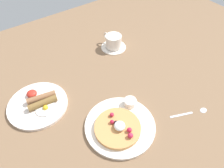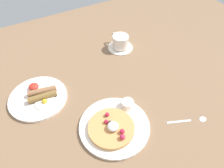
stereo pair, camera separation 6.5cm
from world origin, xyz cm
name	(u,v)px [view 2 (the right image)]	position (x,y,z in cm)	size (l,w,h in cm)	color
ground_plane	(111,96)	(0.00, 0.00, -1.50)	(198.52, 141.80, 3.00)	brown
pancake_plate	(114,126)	(-6.20, -13.92, 0.57)	(24.45, 24.45, 1.15)	white
pancake_with_berries	(112,128)	(-7.81, -14.79, 2.09)	(15.80, 15.80, 3.70)	tan
syrup_ramekin	(128,104)	(2.08, -9.06, 2.48)	(4.59, 4.59, 2.59)	white
breakfast_plate	(38,98)	(-25.89, 11.34, 0.59)	(22.24, 22.24, 1.19)	white
fried_breakfast	(41,94)	(-24.32, 11.05, 2.23)	(11.57, 14.36, 2.66)	#8C5F3E
coffee_saucer	(120,47)	(18.31, 23.82, 0.40)	(12.17, 12.17, 0.80)	white
coffee_cup	(120,41)	(18.28, 23.99, 3.89)	(7.65, 10.71, 5.97)	white
teaspoon	(194,120)	(20.20, -25.21, 0.25)	(13.91, 6.47, 0.60)	silver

